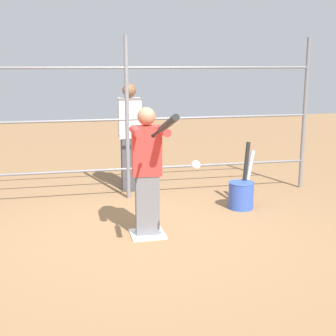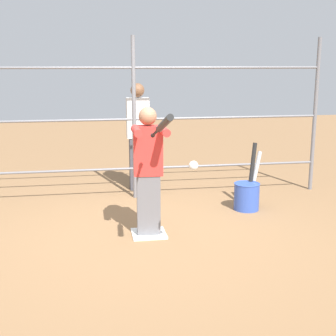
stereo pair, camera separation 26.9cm
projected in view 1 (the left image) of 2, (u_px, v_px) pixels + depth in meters
The scene contains 8 objects.
ground_plane at pixel (148, 235), 5.54m from camera, with size 24.00×24.00×0.00m, color olive.
home_plate at pixel (148, 234), 5.54m from camera, with size 0.40×0.40×0.02m.
fence_backstop at pixel (127, 119), 6.81m from camera, with size 5.73×0.06×2.38m.
batter at pixel (147, 168), 5.35m from camera, with size 0.39×0.52×1.51m.
baseball_bat_swinging at pixel (166, 125), 4.38m from camera, with size 0.10×0.86×0.34m.
softball_in_flight at pixel (196, 165), 4.67m from camera, with size 0.10×0.10×0.10m.
bat_bucket at pixel (242, 193), 6.53m from camera, with size 0.49×0.49×0.91m.
bystander_behind_fence at pixel (130, 135), 7.35m from camera, with size 0.35×0.22×1.69m.
Camera 1 is at (0.92, 5.16, 1.98)m, focal length 50.00 mm.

